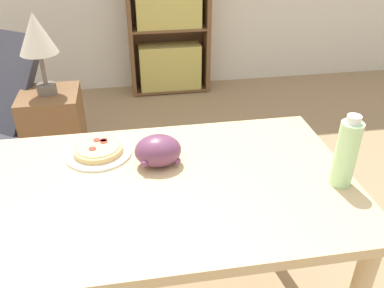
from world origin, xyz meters
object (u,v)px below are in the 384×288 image
(drink_bottle, at_px, (346,153))
(bookshelf, at_px, (168,0))
(pizza_on_plate, at_px, (98,150))
(side_table, at_px, (57,138))
(table_lamp, at_px, (37,37))
(grape_bunch, at_px, (158,151))

(drink_bottle, xyz_separation_m, bookshelf, (-0.25, 2.63, -0.07))
(pizza_on_plate, height_order, side_table, pizza_on_plate)
(side_table, relative_size, table_lamp, 1.31)
(grape_bunch, bearing_deg, drink_bottle, -19.93)
(pizza_on_plate, distance_m, table_lamp, 1.07)
(pizza_on_plate, xyz_separation_m, grape_bunch, (0.21, -0.10, 0.04))
(pizza_on_plate, distance_m, grape_bunch, 0.23)
(pizza_on_plate, relative_size, drink_bottle, 0.98)
(side_table, distance_m, table_lamp, 0.63)
(pizza_on_plate, bearing_deg, grape_bunch, -26.04)
(grape_bunch, bearing_deg, bookshelf, 82.65)
(pizza_on_plate, xyz_separation_m, bookshelf, (0.52, 2.33, 0.03))
(table_lamp, bearing_deg, drink_bottle, -49.62)
(grape_bunch, xyz_separation_m, side_table, (-0.55, 1.10, -0.53))
(pizza_on_plate, xyz_separation_m, side_table, (-0.34, 1.00, -0.49))
(drink_bottle, distance_m, side_table, 1.82)
(pizza_on_plate, relative_size, grape_bunch, 1.49)
(bookshelf, bearing_deg, side_table, -122.99)
(side_table, bearing_deg, pizza_on_plate, -71.26)
(table_lamp, bearing_deg, pizza_on_plate, -71.26)
(bookshelf, bearing_deg, drink_bottle, -84.51)
(table_lamp, bearing_deg, side_table, 180.00)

